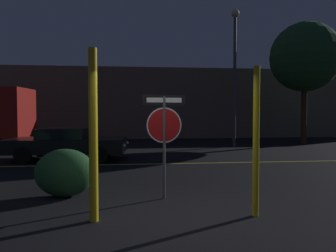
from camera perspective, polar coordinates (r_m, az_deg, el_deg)
The scene contains 10 objects.
ground_plane at distance 5.81m, azimuth 0.56°, elevation -15.92°, with size 260.00×260.00×0.00m, color black.
road_center_stripe at distance 11.60m, azimuth -2.98°, elevation -6.62°, with size 41.99×0.12×0.01m, color gold.
stop_sign at distance 6.86m, azimuth -0.68°, elevation 0.16°, with size 0.90×0.11×2.19m.
yellow_pole_left at distance 5.57m, azimuth -12.89°, elevation -1.62°, with size 0.15×0.15×2.88m, color yellow.
yellow_pole_right at distance 5.92m, azimuth 15.08°, elevation -2.64°, with size 0.11×0.11×2.63m, color yellow.
hedge_bush_2 at distance 7.47m, azimuth -17.51°, elevation -7.79°, with size 1.27×0.80×1.04m, color #285B2D.
passing_car_2 at distance 13.09m, azimuth -17.11°, elevation -2.88°, with size 4.52×2.29×1.22m.
street_lamp at distance 17.92m, azimuth 11.56°, elevation 11.06°, with size 0.43×0.43×7.21m.
tree_1 at distance 20.56m, azimuth 22.74°, elevation 10.98°, with size 3.93×3.93×6.93m.
building_backdrop at distance 24.28m, azimuth -2.49°, elevation 3.90°, with size 35.76×3.80×4.89m, color #6B5B4C.
Camera 1 is at (-0.66, -5.48, 1.83)m, focal length 35.00 mm.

